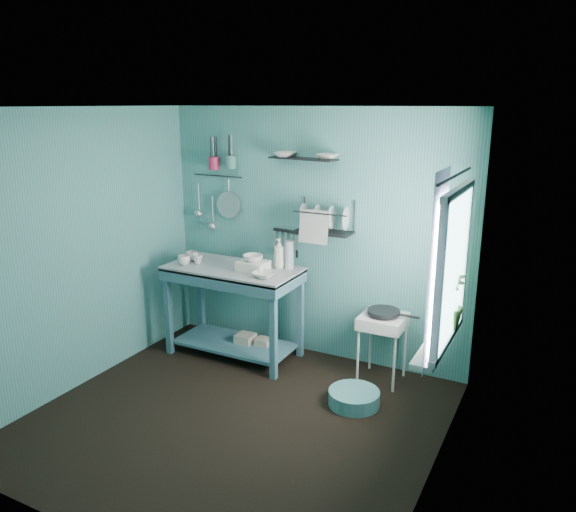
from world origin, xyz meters
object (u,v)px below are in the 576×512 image
at_px(work_counter, 234,311).
at_px(dish_rack, 324,217).
at_px(water_bottle, 289,255).
at_px(floor_basin, 354,398).
at_px(mug_mid, 198,259).
at_px(mug_right, 192,256).
at_px(storage_tin_small, 264,348).
at_px(hotplate_stand, 382,348).
at_px(utensil_cup_teal, 231,162).
at_px(potted_plant, 445,301).
at_px(colander, 229,205).
at_px(frying_pan, 384,312).
at_px(storage_tin_large, 245,344).
at_px(soap_bottle, 279,253).
at_px(wash_tub, 253,266).
at_px(mug_left, 184,260).
at_px(utensil_cup_magenta, 214,163).

distance_m(work_counter, dish_rack, 1.35).
distance_m(water_bottle, floor_basin, 1.52).
distance_m(mug_mid, dish_rack, 1.37).
height_order(mug_right, storage_tin_small, mug_right).
relative_size(mug_mid, storage_tin_small, 0.50).
distance_m(mug_mid, hotplate_stand, 2.03).
bearing_deg(utensil_cup_teal, potted_plant, -17.83).
bearing_deg(colander, mug_mid, -100.92).
bearing_deg(mug_mid, frying_pan, 6.65).
distance_m(mug_right, frying_pan, 2.06).
height_order(colander, storage_tin_large, colander).
relative_size(soap_bottle, hotplate_stand, 0.46).
bearing_deg(floor_basin, storage_tin_large, 162.33).
bearing_deg(storage_tin_small, wash_tub, -116.57).
height_order(mug_right, dish_rack, dish_rack).
xyz_separation_m(frying_pan, dish_rack, (-0.68, 0.16, 0.80)).
bearing_deg(colander, mug_left, -108.64).
xyz_separation_m(hotplate_stand, utensil_cup_magenta, (-1.97, 0.21, 1.60)).
relative_size(mug_mid, potted_plant, 0.20).
bearing_deg(utensil_cup_magenta, colander, 11.28).
bearing_deg(hotplate_stand, floor_basin, -101.66).
xyz_separation_m(wash_tub, frying_pan, (1.28, 0.18, -0.31)).
bearing_deg(dish_rack, storage_tin_small, -162.41).
bearing_deg(storage_tin_large, hotplate_stand, 4.49).
distance_m(dish_rack, floor_basin, 1.70).
relative_size(water_bottle, frying_pan, 0.93).
bearing_deg(potted_plant, storage_tin_large, 167.64).
xyz_separation_m(mug_mid, floor_basin, (1.85, -0.33, -0.93)).
distance_m(mug_right, colander, 0.67).
bearing_deg(mug_left, colander, 71.36).
xyz_separation_m(utensil_cup_magenta, colander, (0.15, 0.03, -0.43)).
distance_m(water_bottle, frying_pan, 1.08).
distance_m(mug_mid, utensil_cup_teal, 1.05).
bearing_deg(wash_tub, colander, 142.26).
bearing_deg(colander, wash_tub, -37.74).
distance_m(wash_tub, floor_basin, 1.57).
bearing_deg(mug_left, wash_tub, 10.86).
xyz_separation_m(water_bottle, utensil_cup_magenta, (-0.96, 0.15, 0.83)).
xyz_separation_m(hotplate_stand, frying_pan, (0.00, 0.00, 0.36)).
height_order(mug_mid, mug_right, mug_right).
bearing_deg(work_counter, dish_rack, 14.45).
bearing_deg(mug_mid, floor_basin, -9.99).
xyz_separation_m(colander, storage_tin_large, (0.39, -0.35, -1.38)).
height_order(soap_bottle, hotplate_stand, soap_bottle).
relative_size(frying_pan, storage_tin_large, 1.36).
bearing_deg(storage_tin_large, colander, 138.28).
bearing_deg(work_counter, mug_left, -167.74).
bearing_deg(soap_bottle, dish_rack, 15.55).
xyz_separation_m(utensil_cup_magenta, storage_tin_small, (0.74, -0.29, -1.82)).
bearing_deg(mug_mid, colander, 79.08).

